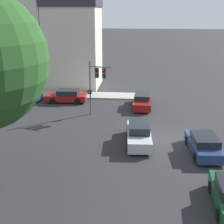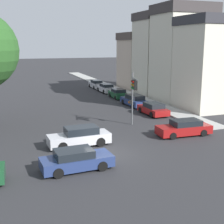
{
  "view_description": "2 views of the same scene",
  "coord_description": "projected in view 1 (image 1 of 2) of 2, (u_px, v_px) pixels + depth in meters",
  "views": [
    {
      "loc": [
        -22.89,
        2.58,
        9.52
      ],
      "look_at": [
        1.42,
        4.74,
        1.51
      ],
      "focal_mm": 50.0,
      "sensor_mm": 36.0,
      "label": 1
    },
    {
      "loc": [
        -6.66,
        -20.16,
        7.8
      ],
      "look_at": [
        1.82,
        3.6,
        2.24
      ],
      "focal_mm": 50.0,
      "sensor_mm": 36.0,
      "label": 2
    }
  ],
  "objects": [
    {
      "name": "parked_car_1",
      "position": [
        19.0,
        95.0,
        34.18
      ],
      "size": [
        2.11,
        4.86,
        1.44
      ],
      "rotation": [
        0.0,
        0.0,
        1.61
      ],
      "color": "navy",
      "rests_on": "ground_plane"
    },
    {
      "name": "crossing_car_2",
      "position": [
        139.0,
        134.0,
        23.22
      ],
      "size": [
        4.86,
        1.98,
        1.52
      ],
      "rotation": [
        0.0,
        0.0,
        3.19
      ],
      "color": "#B7B7BC",
      "rests_on": "ground_plane"
    },
    {
      "name": "rowhouse_backdrop",
      "position": [
        1.0,
        40.0,
        40.28
      ],
      "size": [
        7.41,
        26.31,
        12.92
      ],
      "color": "beige",
      "rests_on": "ground_plane"
    },
    {
      "name": "traffic_signal",
      "position": [
        96.0,
        79.0,
        28.58
      ],
      "size": [
        0.64,
        2.27,
        5.11
      ],
      "rotation": [
        0.0,
        0.0,
        2.93
      ],
      "color": "#515456",
      "rests_on": "ground_plane"
    },
    {
      "name": "crossing_car_1",
      "position": [
        204.0,
        144.0,
        21.61
      ],
      "size": [
        4.6,
        2.12,
        1.34
      ],
      "rotation": [
        0.0,
        0.0,
        0.06
      ],
      "color": "navy",
      "rests_on": "ground_plane"
    },
    {
      "name": "parked_car_0",
      "position": [
        67.0,
        96.0,
        33.7
      ],
      "size": [
        2.11,
        4.35,
        1.35
      ],
      "rotation": [
        0.0,
        0.0,
        1.61
      ],
      "color": "maroon",
      "rests_on": "ground_plane"
    },
    {
      "name": "ground_plane",
      "position": [
        171.0,
        138.0,
        24.42
      ],
      "size": [
        300.0,
        300.0,
        0.0
      ],
      "primitive_type": "plane",
      "color": "#28282B"
    },
    {
      "name": "crossing_car_0",
      "position": [
        142.0,
        101.0,
        31.93
      ],
      "size": [
        4.79,
        1.93,
        1.37
      ],
      "rotation": [
        0.0,
        0.0,
        3.11
      ],
      "color": "maroon",
      "rests_on": "ground_plane"
    }
  ]
}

